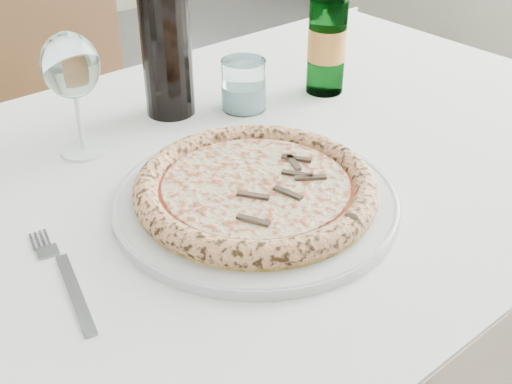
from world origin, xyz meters
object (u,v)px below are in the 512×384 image
at_px(dining_table, 217,226).
at_px(pizza, 256,188).
at_px(plate, 256,199).
at_px(chair_far, 58,104).
at_px(wine_bottle, 165,30).
at_px(wine_glass, 71,68).
at_px(beer_bottle, 327,35).
at_px(tumbler, 244,88).

xyz_separation_m(dining_table, pizza, (-0.00, -0.10, 0.12)).
relative_size(plate, pizza, 1.18).
xyz_separation_m(chair_far, pizza, (-0.04, -0.93, 0.25)).
height_order(dining_table, chair_far, chair_far).
distance_m(chair_far, wine_bottle, 0.72).
xyz_separation_m(plate, pizza, (-0.00, -0.00, 0.02)).
relative_size(pizza, wine_bottle, 0.96).
bearing_deg(dining_table, wine_glass, 128.43).
bearing_deg(wine_glass, dining_table, -51.57).
relative_size(dining_table, chair_far, 1.58).
bearing_deg(wine_glass, plate, -64.07).
relative_size(beer_bottle, wine_bottle, 0.78).
relative_size(chair_far, wine_glass, 5.26).
relative_size(plate, tumbler, 4.41).
distance_m(plate, wine_glass, 0.31).
height_order(pizza, beer_bottle, beer_bottle).
distance_m(plate, beer_bottle, 0.39).
relative_size(chair_far, tumbler, 11.39).
xyz_separation_m(chair_far, wine_glass, (-0.16, -0.67, 0.35)).
bearing_deg(beer_bottle, wine_glass, 176.09).
distance_m(tumbler, beer_bottle, 0.17).
xyz_separation_m(pizza, beer_bottle, (0.30, 0.23, 0.07)).
bearing_deg(plate, tumbler, 59.59).
height_order(tumbler, beer_bottle, beer_bottle).
distance_m(plate, tumbler, 0.29).
relative_size(dining_table, wine_glass, 8.28).
relative_size(dining_table, plate, 4.07).
height_order(wine_glass, beer_bottle, beer_bottle).
distance_m(pizza, wine_bottle, 0.33).
distance_m(chair_far, wine_glass, 0.77).
xyz_separation_m(wine_glass, tumbler, (0.27, -0.01, -0.09)).
distance_m(dining_table, tumbler, 0.24).
relative_size(dining_table, tumbler, 17.95).
relative_size(pizza, wine_glass, 1.72).
bearing_deg(pizza, dining_table, 90.00).
distance_m(chair_far, beer_bottle, 0.81).
relative_size(dining_table, wine_bottle, 4.61).
relative_size(chair_far, pizza, 3.06).
height_order(beer_bottle, wine_bottle, wine_bottle).
xyz_separation_m(chair_far, beer_bottle, (0.26, -0.70, 0.32)).
xyz_separation_m(pizza, tumbler, (0.15, 0.25, 0.01)).
xyz_separation_m(dining_table, chair_far, (0.04, 0.83, -0.13)).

